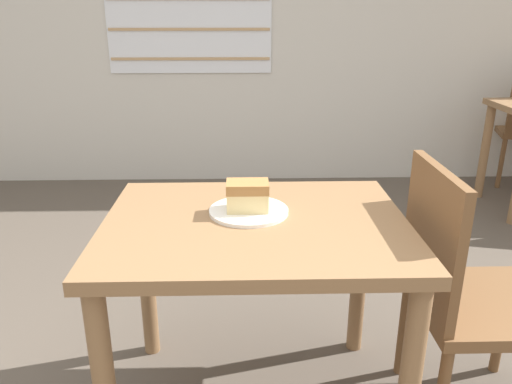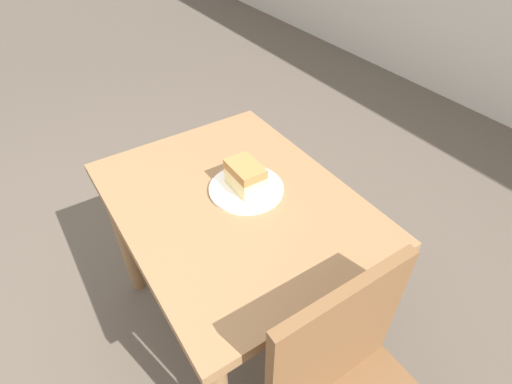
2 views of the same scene
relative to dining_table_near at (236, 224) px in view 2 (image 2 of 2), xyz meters
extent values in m
plane|color=brown|center=(-0.04, -0.50, -0.59)|extent=(14.00, 14.00, 0.00)
cube|color=olive|center=(0.00, 0.00, 0.09)|extent=(0.92, 0.72, 0.04)
cylinder|color=olive|center=(-0.41, -0.31, -0.26)|extent=(0.06, 0.06, 0.66)
cylinder|color=olive|center=(-0.41, 0.31, -0.26)|extent=(0.06, 0.06, 0.66)
cylinder|color=olive|center=(0.41, 0.31, -0.26)|extent=(0.06, 0.06, 0.66)
cube|color=brown|center=(0.54, -0.03, 0.06)|extent=(0.03, 0.41, 0.44)
cylinder|color=white|center=(-0.02, 0.06, 0.12)|extent=(0.25, 0.25, 0.01)
cube|color=#E5CC89|center=(-0.02, 0.06, 0.15)|extent=(0.13, 0.09, 0.06)
cube|color=#A3703D|center=(-0.02, 0.06, 0.20)|extent=(0.13, 0.09, 0.03)
camera|label=1|loc=(-0.03, -1.39, 0.71)|focal=35.00mm
camera|label=2|loc=(0.85, -0.47, 0.98)|focal=28.00mm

